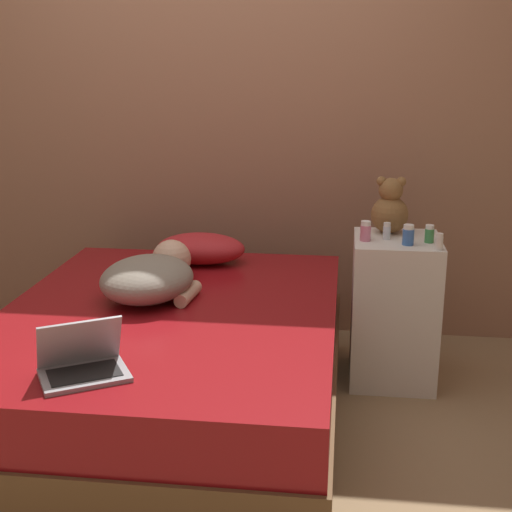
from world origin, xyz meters
TOP-DOWN VIEW (x-y plane):
  - ground_plane at (0.00, 0.00)m, footprint 12.00×12.00m
  - wall_back at (0.00, 1.21)m, footprint 8.00×0.06m
  - bed at (0.00, 0.00)m, footprint 1.43×1.86m
  - nightstand at (0.98, 0.58)m, footprint 0.41×0.43m
  - pillow at (-0.00, 0.69)m, footprint 0.45×0.28m
  - person_lying at (-0.11, 0.16)m, footprint 0.44×0.66m
  - laptop at (-0.13, -0.66)m, footprint 0.34×0.32m
  - teddy_bear at (0.94, 0.69)m, footprint 0.18×0.18m
  - bottle_white at (1.14, 0.40)m, footprint 0.04×0.04m
  - bottle_pink at (0.82, 0.52)m, footprint 0.05×0.05m
  - bottle_blue at (1.01, 0.47)m, footprint 0.05×0.05m
  - bottle_green at (1.12, 0.53)m, footprint 0.04×0.04m
  - bottle_clear at (0.92, 0.56)m, footprint 0.04×0.04m

SIDE VIEW (x-z plane):
  - ground_plane at x=0.00m, z-range 0.00..0.00m
  - bed at x=0.00m, z-range 0.00..0.52m
  - nightstand at x=0.98m, z-range 0.00..0.72m
  - laptop at x=-0.13m, z-range 0.48..0.67m
  - pillow at x=0.00m, z-range 0.53..0.68m
  - person_lying at x=-0.11m, z-range 0.53..0.71m
  - bottle_white at x=1.14m, z-range 0.72..0.79m
  - bottle_clear at x=0.92m, z-range 0.72..0.80m
  - bottle_green at x=1.12m, z-range 0.72..0.80m
  - bottle_pink at x=0.82m, z-range 0.72..0.81m
  - bottle_blue at x=1.01m, z-range 0.72..0.81m
  - teddy_bear at x=0.94m, z-range 0.70..0.98m
  - wall_back at x=0.00m, z-range 0.00..2.60m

